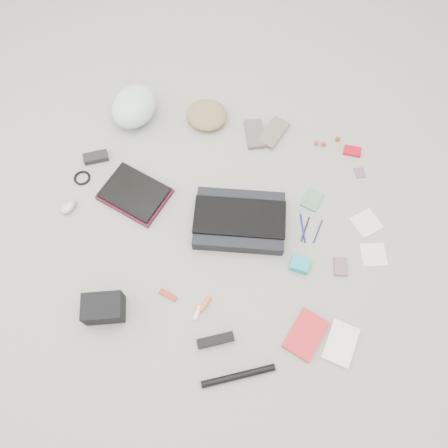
# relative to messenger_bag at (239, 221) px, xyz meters

# --- Properties ---
(ground_plane) EXTENTS (4.00, 4.00, 0.00)m
(ground_plane) POSITION_rel_messenger_bag_xyz_m (-0.07, -0.03, -0.04)
(ground_plane) COLOR gray
(messenger_bag) EXTENTS (0.44, 0.33, 0.07)m
(messenger_bag) POSITION_rel_messenger_bag_xyz_m (0.00, 0.00, 0.00)
(messenger_bag) COLOR black
(messenger_bag) RESTS_ON ground_plane
(bag_flap) EXTENTS (0.44, 0.22, 0.01)m
(bag_flap) POSITION_rel_messenger_bag_xyz_m (-0.00, -0.00, 0.04)
(bag_flap) COLOR black
(bag_flap) RESTS_ON messenger_bag
(laptop_sleeve) EXTENTS (0.38, 0.34, 0.02)m
(laptop_sleeve) POSITION_rel_messenger_bag_xyz_m (-0.53, 0.08, -0.02)
(laptop_sleeve) COLOR #511423
(laptop_sleeve) RESTS_ON ground_plane
(laptop) EXTENTS (0.36, 0.31, 0.02)m
(laptop) POSITION_rel_messenger_bag_xyz_m (-0.53, 0.08, -0.00)
(laptop) COLOR black
(laptop) RESTS_ON laptop_sleeve
(bike_helmet) EXTENTS (0.29, 0.33, 0.17)m
(bike_helmet) POSITION_rel_messenger_bag_xyz_m (-0.63, 0.56, 0.05)
(bike_helmet) COLOR silver
(bike_helmet) RESTS_ON ground_plane
(beanie) EXTENTS (0.27, 0.27, 0.08)m
(beanie) POSITION_rel_messenger_bag_xyz_m (-0.25, 0.59, 0.00)
(beanie) COLOR #8D734E
(beanie) RESTS_ON ground_plane
(mitten_left) EXTENTS (0.13, 0.19, 0.03)m
(mitten_left) POSITION_rel_messenger_bag_xyz_m (0.01, 0.52, -0.02)
(mitten_left) COLOR #605750
(mitten_left) RESTS_ON ground_plane
(mitten_right) EXTENTS (0.16, 0.21, 0.03)m
(mitten_right) POSITION_rel_messenger_bag_xyz_m (0.11, 0.54, -0.02)
(mitten_right) COLOR #6F6659
(mitten_right) RESTS_ON ground_plane
(power_brick) EXTENTS (0.14, 0.10, 0.03)m
(power_brick) POSITION_rel_messenger_bag_xyz_m (-0.78, 0.26, -0.02)
(power_brick) COLOR black
(power_brick) RESTS_ON ground_plane
(cable_coil) EXTENTS (0.11, 0.11, 0.01)m
(cable_coil) POSITION_rel_messenger_bag_xyz_m (-0.82, 0.14, -0.03)
(cable_coil) COLOR black
(cable_coil) RESTS_ON ground_plane
(mouse) EXTENTS (0.09, 0.11, 0.04)m
(mouse) POSITION_rel_messenger_bag_xyz_m (-0.84, -0.04, -0.02)
(mouse) COLOR #9D9CA2
(mouse) RESTS_ON ground_plane
(camera_bag) EXTENTS (0.19, 0.15, 0.11)m
(camera_bag) POSITION_rel_messenger_bag_xyz_m (-0.53, -0.51, 0.02)
(camera_bag) COLOR black
(camera_bag) RESTS_ON ground_plane
(multitool) EXTENTS (0.09, 0.05, 0.01)m
(multitool) POSITION_rel_messenger_bag_xyz_m (-0.27, -0.40, -0.03)
(multitool) COLOR #9F2412
(multitool) RESTS_ON ground_plane
(toiletry_tube_white) EXTENTS (0.04, 0.07, 0.02)m
(toiletry_tube_white) POSITION_rel_messenger_bag_xyz_m (-0.13, -0.46, -0.03)
(toiletry_tube_white) COLOR white
(toiletry_tube_white) RESTS_ON ground_plane
(toiletry_tube_orange) EXTENTS (0.05, 0.08, 0.02)m
(toiletry_tube_orange) POSITION_rel_messenger_bag_xyz_m (-0.10, -0.41, -0.02)
(toiletry_tube_orange) COLOR #D65E24
(toiletry_tube_orange) RESTS_ON ground_plane
(u_lock) EXTENTS (0.16, 0.09, 0.03)m
(u_lock) POSITION_rel_messenger_bag_xyz_m (-0.03, -0.57, -0.02)
(u_lock) COLOR black
(u_lock) RESTS_ON ground_plane
(bike_pump) EXTENTS (0.31, 0.14, 0.03)m
(bike_pump) POSITION_rel_messenger_bag_xyz_m (0.09, -0.70, -0.02)
(bike_pump) COLOR black
(bike_pump) RESTS_ON ground_plane
(book_red) EXTENTS (0.20, 0.23, 0.02)m
(book_red) POSITION_rel_messenger_bag_xyz_m (0.35, -0.49, -0.03)
(book_red) COLOR red
(book_red) RESTS_ON ground_plane
(book_white) EXTENTS (0.16, 0.20, 0.02)m
(book_white) POSITION_rel_messenger_bag_xyz_m (0.51, -0.50, -0.03)
(book_white) COLOR white
(book_white) RESTS_ON ground_plane
(notepad) EXTENTS (0.11, 0.13, 0.01)m
(notepad) POSITION_rel_messenger_bag_xyz_m (0.34, 0.18, -0.03)
(notepad) COLOR #4B8250
(notepad) RESTS_ON ground_plane
(pen_blue) EXTENTS (0.04, 0.15, 0.01)m
(pen_blue) POSITION_rel_messenger_bag_xyz_m (0.31, 0.02, -0.03)
(pen_blue) COLOR navy
(pen_blue) RESTS_ON ground_plane
(pen_black) EXTENTS (0.04, 0.13, 0.01)m
(pen_black) POSITION_rel_messenger_bag_xyz_m (0.32, 0.02, -0.03)
(pen_black) COLOR black
(pen_black) RESTS_ON ground_plane
(pen_navy) EXTENTS (0.04, 0.13, 0.01)m
(pen_navy) POSITION_rel_messenger_bag_xyz_m (0.38, 0.01, -0.03)
(pen_navy) COLOR navy
(pen_navy) RESTS_ON ground_plane
(accordion_wallet) EXTENTS (0.10, 0.08, 0.04)m
(accordion_wallet) POSITION_rel_messenger_bag_xyz_m (0.30, -0.17, -0.01)
(accordion_wallet) COLOR #11A2B2
(accordion_wallet) RESTS_ON ground_plane
(card_deck) EXTENTS (0.07, 0.09, 0.02)m
(card_deck) POSITION_rel_messenger_bag_xyz_m (0.49, -0.15, -0.03)
(card_deck) COLOR #7C5A67
(card_deck) RESTS_ON ground_plane
(napkin_top) EXTENTS (0.17, 0.17, 0.01)m
(napkin_top) POSITION_rel_messenger_bag_xyz_m (0.61, 0.09, -0.03)
(napkin_top) COLOR silver
(napkin_top) RESTS_ON ground_plane
(napkin_bottom) EXTENTS (0.13, 0.13, 0.01)m
(napkin_bottom) POSITION_rel_messenger_bag_xyz_m (0.65, -0.07, -0.03)
(napkin_bottom) COLOR silver
(napkin_bottom) RESTS_ON ground_plane
(lollipop_a) EXTENTS (0.03, 0.03, 0.02)m
(lollipop_a) POSITION_rel_messenger_bag_xyz_m (0.34, 0.51, -0.02)
(lollipop_a) COLOR #B9331E
(lollipop_a) RESTS_ON ground_plane
(lollipop_b) EXTENTS (0.03, 0.03, 0.03)m
(lollipop_b) POSITION_rel_messenger_bag_xyz_m (0.38, 0.51, -0.02)
(lollipop_b) COLOR #A33318
(lollipop_b) RESTS_ON ground_plane
(lollipop_c) EXTENTS (0.03, 0.03, 0.03)m
(lollipop_c) POSITION_rel_messenger_bag_xyz_m (0.45, 0.55, -0.02)
(lollipop_c) COLOR #A12D11
(lollipop_c) RESTS_ON ground_plane
(altoids_tin) EXTENTS (0.09, 0.06, 0.02)m
(altoids_tin) POSITION_rel_messenger_bag_xyz_m (0.53, 0.49, -0.03)
(altoids_tin) COLOR #B70B22
(altoids_tin) RESTS_ON ground_plane
(stamp_sheet) EXTENTS (0.07, 0.07, 0.00)m
(stamp_sheet) POSITION_rel_messenger_bag_xyz_m (0.57, 0.37, -0.03)
(stamp_sheet) COLOR #78516A
(stamp_sheet) RESTS_ON ground_plane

